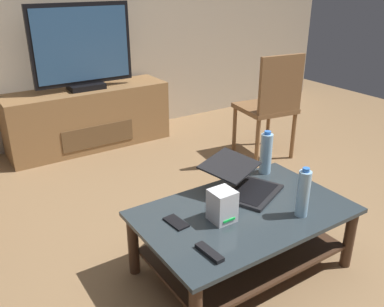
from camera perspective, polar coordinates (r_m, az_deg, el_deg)
ground_plane at (r=2.42m, az=7.17°, el=-15.96°), size 7.68×7.68×0.00m
coffee_table at (r=2.29m, az=7.12°, el=-10.33°), size 1.13×0.71×0.38m
media_cabinet at (r=4.05m, az=-14.13°, el=4.84°), size 1.51×0.45×0.57m
television at (r=3.88m, az=-14.98°, el=13.86°), size 0.91×0.20×0.75m
dining_chair at (r=3.65m, az=10.95°, el=7.03°), size 0.50×0.50×0.94m
laptop at (r=2.38m, az=7.11°, el=-3.84°), size 0.47×0.50×0.17m
router_box at (r=2.09m, az=4.21°, el=-7.21°), size 0.12×0.12×0.17m
water_bottle_near at (r=2.18m, az=15.19°, el=-5.34°), size 0.07×0.07×0.27m
water_bottle_far at (r=2.60m, az=10.24°, el=0.05°), size 0.07×0.07×0.28m
cell_phone at (r=2.10m, az=-2.23°, el=-9.52°), size 0.08×0.15×0.01m
tv_remote at (r=1.89m, az=2.42°, el=-13.56°), size 0.05×0.16×0.02m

